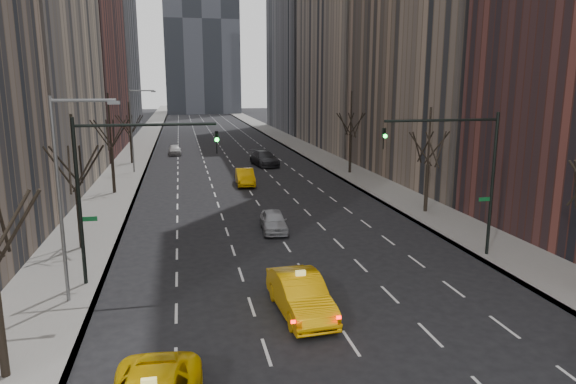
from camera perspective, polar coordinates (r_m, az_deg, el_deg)
sidewalk_left at (r=83.75m, az=-16.06°, el=4.88°), size 4.50×320.00×0.15m
sidewalk_right at (r=85.48m, az=0.60°, el=5.47°), size 4.50×320.00×0.15m
tree_lw_b at (r=32.09m, az=-22.38°, el=0.40°), size 3.36×3.50×7.82m
tree_lw_c at (r=47.68m, az=-19.02°, el=4.52°), size 3.36×3.50×8.74m
tree_lw_d at (r=65.52m, az=-17.11°, el=6.06°), size 3.36×3.50×7.36m
tree_rw_b at (r=39.76m, az=15.27°, el=2.94°), size 3.36×3.50×7.82m
tree_rw_c at (r=56.21m, az=6.97°, el=6.10°), size 3.36×3.50×8.74m
traffic_mast_left at (r=25.49m, az=-18.68°, el=1.95°), size 6.69×0.39×8.00m
traffic_mast_right at (r=29.46m, az=19.19°, el=3.18°), size 6.69×0.39×8.00m
streetlight_near at (r=23.81m, az=-23.38°, el=1.25°), size 2.83×0.22×9.00m
streetlight_far at (r=58.31m, az=-16.69°, el=7.46°), size 2.83×0.22×9.00m
taxi_sedan at (r=22.20m, az=1.40°, el=-11.33°), size 2.17×5.33×1.72m
silver_sedan_ahead at (r=34.21m, az=-1.61°, el=-3.22°), size 1.92×4.19×1.39m
far_taxi at (r=49.95m, az=-4.80°, el=1.67°), size 1.84×4.83×1.57m
far_suv_grey at (r=62.01m, az=-2.65°, el=3.77°), size 3.23×6.30×1.75m
far_car_white at (r=73.22m, az=-12.48°, el=4.62°), size 1.85×4.23×1.42m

